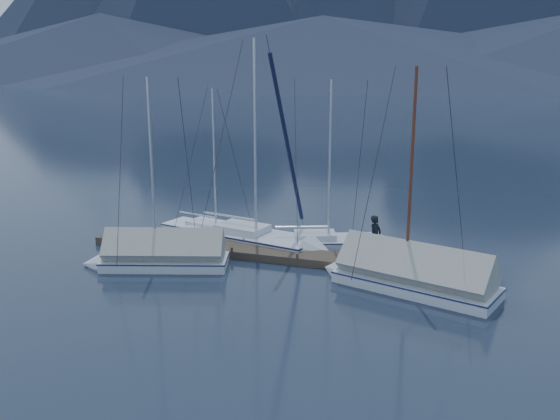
# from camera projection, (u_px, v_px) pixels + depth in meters

# --- Properties ---
(ground) EXTENTS (1000.00, 1000.00, 0.00)m
(ground) POSITION_uv_depth(u_px,v_px,m) (265.00, 273.00, 24.22)
(ground) COLOR black
(ground) RESTS_ON ground
(dock) EXTENTS (18.00, 1.50, 0.54)m
(dock) POSITION_uv_depth(u_px,v_px,m) (280.00, 256.00, 26.04)
(dock) COLOR #382D23
(dock) RESTS_ON ground
(mooring_posts) EXTENTS (15.12, 1.52, 0.35)m
(mooring_posts) POSITION_uv_depth(u_px,v_px,m) (269.00, 250.00, 26.14)
(mooring_posts) COLOR #382D23
(mooring_posts) RESTS_ON ground
(sailboat_open_left) EXTENTS (6.26, 3.10, 7.97)m
(sailboat_open_left) POSITION_uv_depth(u_px,v_px,m) (223.00, 234.00, 29.46)
(sailboat_open_left) COLOR white
(sailboat_open_left) RESTS_ON ground
(sailboat_open_mid) EXTENTS (8.15, 3.94, 10.40)m
(sailboat_open_mid) POSITION_uv_depth(u_px,v_px,m) (266.00, 242.00, 27.88)
(sailboat_open_mid) COLOR silver
(sailboat_open_mid) RESTS_ON ground
(sailboat_open_right) EXTENTS (6.61, 3.92, 8.45)m
(sailboat_open_right) POSITION_uv_depth(u_px,v_px,m) (338.00, 243.00, 27.84)
(sailboat_open_right) COLOR silver
(sailboat_open_right) RESTS_ON ground
(sailboat_covered_near) EXTENTS (7.36, 4.13, 9.16)m
(sailboat_covered_near) POSITION_uv_depth(u_px,v_px,m) (402.00, 276.00, 22.57)
(sailboat_covered_near) COLOR silver
(sailboat_covered_near) RESTS_ON ground
(sailboat_covered_far) EXTENTS (6.42, 3.58, 8.62)m
(sailboat_covered_far) POSITION_uv_depth(u_px,v_px,m) (154.00, 257.00, 24.88)
(sailboat_covered_far) COLOR silver
(sailboat_covered_far) RESTS_ON ground
(person) EXTENTS (0.66, 0.78, 1.83)m
(person) POSITION_uv_depth(u_px,v_px,m) (375.00, 237.00, 24.93)
(person) COLOR black
(person) RESTS_ON dock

